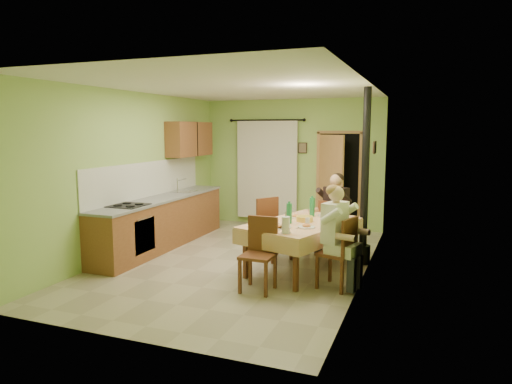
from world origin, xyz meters
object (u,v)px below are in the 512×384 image
at_px(chair_left, 274,242).
at_px(man_right, 337,225).
at_px(dining_table, 302,246).
at_px(man_far, 335,205).
at_px(chair_far, 333,239).
at_px(chair_right, 337,267).
at_px(chair_near, 258,269).
at_px(stove_flue, 364,201).

relative_size(chair_left, man_right, 0.73).
height_order(dining_table, man_far, man_far).
distance_m(chair_far, chair_left, 1.04).
bearing_deg(chair_right, chair_left, 66.47).
height_order(chair_far, man_far, man_far).
relative_size(dining_table, chair_far, 2.28).
height_order(chair_right, chair_left, chair_left).
relative_size(chair_near, chair_left, 0.97).
distance_m(dining_table, chair_near, 1.11).
relative_size(dining_table, stove_flue, 0.78).
bearing_deg(chair_right, chair_far, 29.36).
bearing_deg(chair_near, dining_table, -106.28).
distance_m(chair_near, man_far, 2.24).
relative_size(chair_near, man_right, 0.71).
height_order(chair_right, stove_flue, stove_flue).
distance_m(chair_right, man_far, 1.75).
distance_m(chair_far, chair_near, 2.15).
bearing_deg(dining_table, man_far, 92.27).
relative_size(dining_table, chair_left, 2.16).
bearing_deg(stove_flue, man_right, -98.10).
relative_size(chair_far, man_right, 0.69).
xyz_separation_m(dining_table, chair_left, (-0.61, 0.45, -0.09)).
relative_size(chair_right, man_right, 0.71).
height_order(man_far, stove_flue, stove_flue).
height_order(chair_near, man_right, man_right).
bearing_deg(chair_near, man_right, -153.27).
xyz_separation_m(chair_near, stove_flue, (1.14, 1.76, 0.73)).
distance_m(chair_near, chair_left, 1.54).
relative_size(chair_near, man_far, 0.71).
bearing_deg(man_far, chair_far, -90.00).
bearing_deg(dining_table, stove_flue, 58.96).
bearing_deg(chair_right, dining_table, 63.67).
bearing_deg(chair_right, chair_near, 132.05).
distance_m(dining_table, stove_flue, 1.26).
relative_size(chair_far, chair_near, 0.97).
bearing_deg(man_far, man_right, -48.10).
bearing_deg(chair_near, chair_right, -153.79).
xyz_separation_m(dining_table, man_right, (0.63, -0.59, 0.50)).
height_order(chair_far, man_right, man_right).
bearing_deg(chair_left, man_far, 155.85).
relative_size(chair_far, chair_right, 0.97).
bearing_deg(man_right, stove_flue, 8.45).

